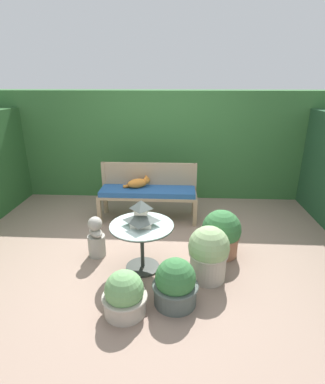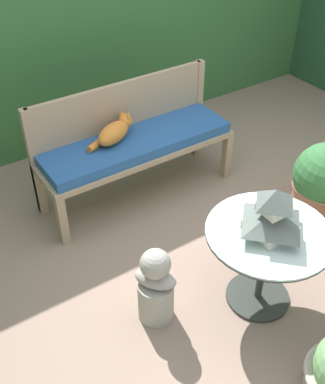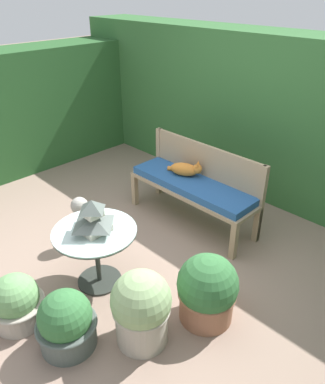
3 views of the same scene
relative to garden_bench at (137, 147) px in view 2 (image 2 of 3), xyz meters
The scene contains 9 objects.
ground 1.04m from the garden_bench, 81.13° to the right, with size 30.00×30.00×0.00m, color gray.
foliage_hedge_back 1.43m from the garden_bench, 83.66° to the left, with size 6.40×0.71×1.92m, color #336633.
garden_bench is the anchor object (origin of this frame).
bench_backrest 0.29m from the garden_bench, 90.00° to the left, with size 1.52×0.06×0.87m.
cat 0.22m from the garden_bench, 159.69° to the left, with size 0.42×0.26×0.19m.
patio_table 1.34m from the garden_bench, 86.99° to the right, with size 0.72×0.72×0.56m.
pagoda_birdhouse 1.36m from the garden_bench, 86.99° to the right, with size 0.31×0.31×0.30m.
garden_bust 1.23m from the garden_bench, 116.01° to the right, with size 0.26×0.28×0.53m.
potted_plant_bench_right 1.41m from the garden_bench, 43.61° to the right, with size 0.49×0.49×0.59m.
Camera 2 is at (-1.66, -1.72, 2.39)m, focal length 45.00 mm.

